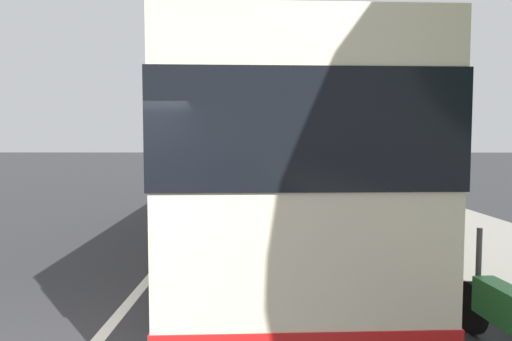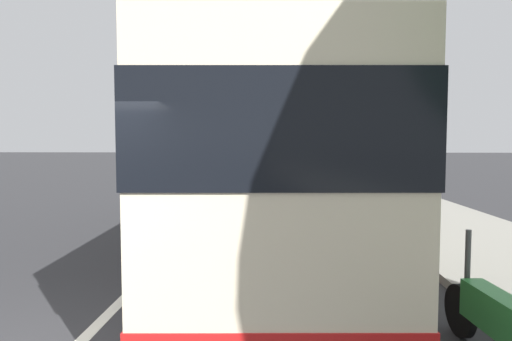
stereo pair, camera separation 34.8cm
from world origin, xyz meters
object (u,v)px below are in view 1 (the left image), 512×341
(car_ahead_same_lane, at_px, (267,160))
(utility_pole, at_px, (405,112))
(car_far_distant, at_px, (266,158))
(coach_bus, at_px, (264,159))

(car_ahead_same_lane, xyz_separation_m, utility_pole, (-25.72, -3.99, 2.50))
(car_far_distant, relative_size, utility_pole, 0.66)
(car_far_distant, distance_m, utility_pole, 32.54)
(car_far_distant, bearing_deg, coach_bus, 175.81)
(car_far_distant, bearing_deg, utility_pole, -176.34)
(utility_pole, bearing_deg, car_ahead_same_lane, 8.82)
(car_ahead_same_lane, bearing_deg, car_far_distant, -0.71)
(car_ahead_same_lane, distance_m, utility_pole, 26.15)
(utility_pole, bearing_deg, coach_bus, 134.75)
(coach_bus, relative_size, car_ahead_same_lane, 2.80)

